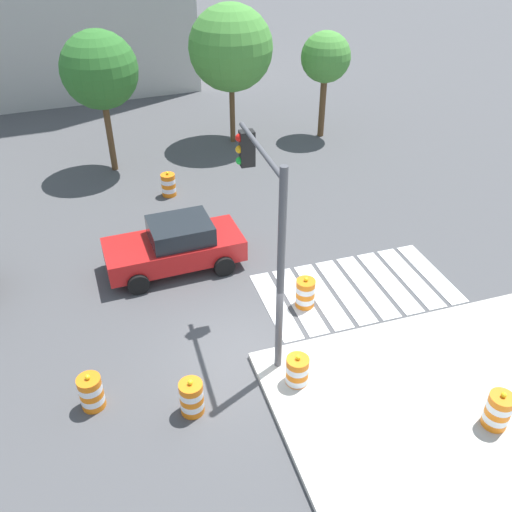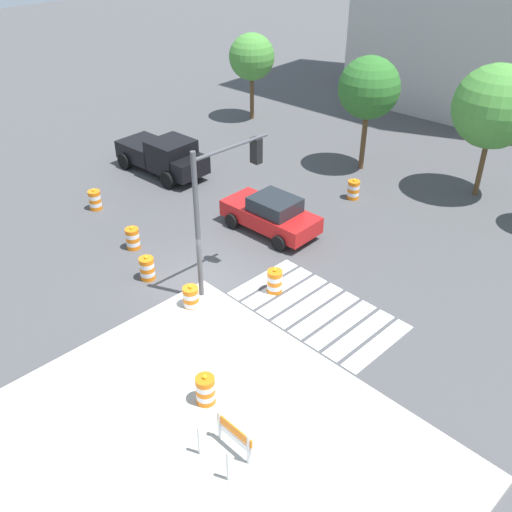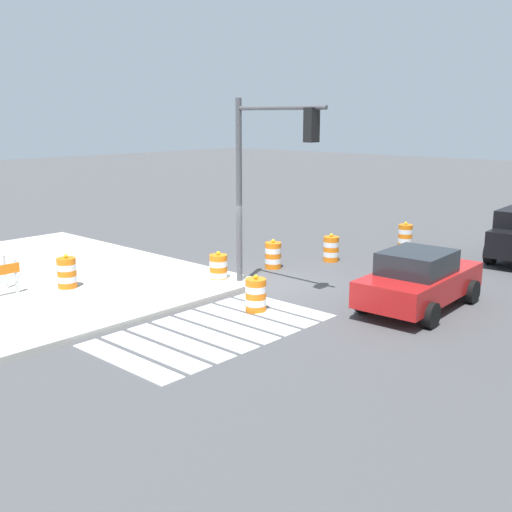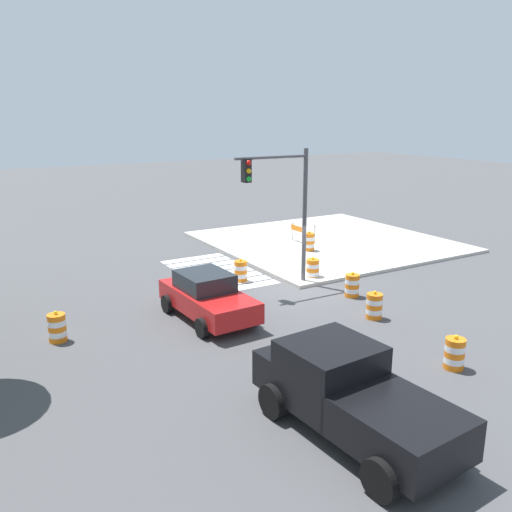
# 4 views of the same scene
# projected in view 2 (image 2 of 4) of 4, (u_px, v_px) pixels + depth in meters

# --- Properties ---
(ground_plane) EXTENTS (120.00, 120.00, 0.00)m
(ground_plane) POSITION_uv_depth(u_px,v_px,m) (204.00, 284.00, 21.73)
(ground_plane) COLOR #474749
(sidewalk_corner) EXTENTS (12.00, 12.00, 0.15)m
(sidewalk_corner) POSITION_uv_depth(u_px,v_px,m) (176.00, 478.00, 14.56)
(sidewalk_corner) COLOR #BCB7AD
(sidewalk_corner) RESTS_ON ground
(crosswalk_stripes) EXTENTS (5.85, 3.20, 0.02)m
(crosswalk_stripes) POSITION_uv_depth(u_px,v_px,m) (317.00, 310.00, 20.39)
(crosswalk_stripes) COLOR silver
(crosswalk_stripes) RESTS_ON ground
(sports_car) EXTENTS (4.38, 2.29, 1.63)m
(sports_car) POSITION_uv_depth(u_px,v_px,m) (271.00, 214.00, 24.60)
(sports_car) COLOR red
(sports_car) RESTS_ON ground
(pickup_truck) EXTENTS (5.26, 2.61, 1.92)m
(pickup_truck) POSITION_uv_depth(u_px,v_px,m) (164.00, 156.00, 29.42)
(pickup_truck) COLOR black
(pickup_truck) RESTS_ON ground
(traffic_barrel_near_corner) EXTENTS (0.56, 0.56, 1.02)m
(traffic_barrel_near_corner) POSITION_uv_depth(u_px,v_px,m) (353.00, 190.00, 27.35)
(traffic_barrel_near_corner) COLOR orange
(traffic_barrel_near_corner) RESTS_ON ground
(traffic_barrel_crosswalk_end) EXTENTS (0.56, 0.56, 1.02)m
(traffic_barrel_crosswalk_end) POSITION_uv_depth(u_px,v_px,m) (275.00, 281.00, 21.08)
(traffic_barrel_crosswalk_end) COLOR orange
(traffic_barrel_crosswalk_end) RESTS_ON ground
(traffic_barrel_median_near) EXTENTS (0.56, 0.56, 1.02)m
(traffic_barrel_median_near) POSITION_uv_depth(u_px,v_px,m) (133.00, 238.00, 23.61)
(traffic_barrel_median_near) COLOR orange
(traffic_barrel_median_near) RESTS_ON ground
(traffic_barrel_median_far) EXTENTS (0.56, 0.56, 1.02)m
(traffic_barrel_median_far) POSITION_uv_depth(u_px,v_px,m) (147.00, 268.00, 21.78)
(traffic_barrel_median_far) COLOR orange
(traffic_barrel_median_far) RESTS_ON ground
(traffic_barrel_far_curb) EXTENTS (0.56, 0.56, 1.02)m
(traffic_barrel_far_curb) POSITION_uv_depth(u_px,v_px,m) (191.00, 298.00, 20.22)
(traffic_barrel_far_curb) COLOR orange
(traffic_barrel_far_curb) RESTS_ON ground
(traffic_barrel_lane_center) EXTENTS (0.56, 0.56, 1.02)m
(traffic_barrel_lane_center) POSITION_uv_depth(u_px,v_px,m) (95.00, 200.00, 26.46)
(traffic_barrel_lane_center) COLOR orange
(traffic_barrel_lane_center) RESTS_ON ground
(traffic_barrel_on_sidewalk) EXTENTS (0.56, 0.56, 1.02)m
(traffic_barrel_on_sidewalk) POSITION_uv_depth(u_px,v_px,m) (205.00, 390.00, 16.37)
(traffic_barrel_on_sidewalk) COLOR orange
(traffic_barrel_on_sidewalk) RESTS_ON sidewalk_corner
(construction_barricade) EXTENTS (1.30, 0.78, 1.00)m
(construction_barricade) POSITION_uv_depth(u_px,v_px,m) (230.00, 439.00, 14.80)
(construction_barricade) COLOR silver
(construction_barricade) RESTS_ON sidewalk_corner
(traffic_light_pole) EXTENTS (0.47, 3.29, 5.50)m
(traffic_light_pole) POSITION_uv_depth(u_px,v_px,m) (222.00, 191.00, 19.56)
(traffic_light_pole) COLOR #4C4C51
(traffic_light_pole) RESTS_ON sidewalk_corner
(street_tree_streetside_near) EXTENTS (3.73, 3.73, 6.18)m
(street_tree_streetside_near) POSITION_uv_depth(u_px,v_px,m) (495.00, 107.00, 25.59)
(street_tree_streetside_near) COLOR brown
(street_tree_streetside_near) RESTS_ON ground
(street_tree_streetside_mid) EXTENTS (3.04, 3.04, 5.76)m
(street_tree_streetside_mid) POSITION_uv_depth(u_px,v_px,m) (369.00, 88.00, 28.21)
(street_tree_streetside_mid) COLOR brown
(street_tree_streetside_mid) RESTS_ON ground
(street_tree_streetside_far) EXTENTS (2.76, 2.76, 5.21)m
(street_tree_streetside_far) POSITION_uv_depth(u_px,v_px,m) (252.00, 57.00, 34.84)
(street_tree_streetside_far) COLOR brown
(street_tree_streetside_far) RESTS_ON ground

